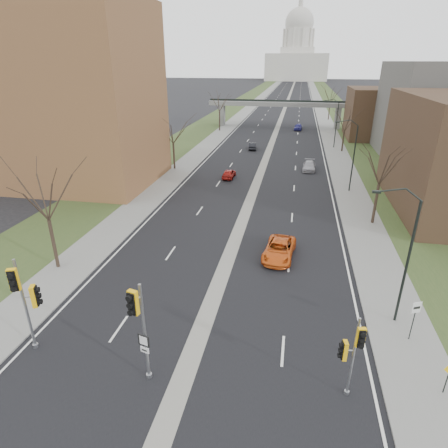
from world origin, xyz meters
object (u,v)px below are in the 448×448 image
(car_right_near, at_px, (279,250))
(car_right_mid, at_px, (309,166))
(signal_pole_left, at_px, (25,294))
(signal_pole_median, at_px, (139,319))
(speed_limit_sign, at_px, (415,314))
(car_left_far, at_px, (252,146))
(car_left_near, at_px, (229,174))
(car_right_far, at_px, (298,127))
(signal_pole_right, at_px, (352,349))

(car_right_near, distance_m, car_right_mid, 28.30)
(signal_pole_left, distance_m, signal_pole_median, 6.97)
(car_right_mid, bearing_deg, speed_limit_sign, -79.61)
(signal_pole_left, bearing_deg, speed_limit_sign, -8.35)
(signal_pole_left, xyz_separation_m, car_left_far, (5.62, 54.48, -3.16))
(car_right_mid, bearing_deg, signal_pole_median, -99.31)
(car_right_near, height_order, car_right_mid, car_right_near)
(signal_pole_left, xyz_separation_m, car_left_near, (4.64, 35.47, -3.14))
(speed_limit_sign, height_order, car_right_mid, speed_limit_sign)
(car_right_mid, xyz_separation_m, car_right_far, (-2.00, 35.59, 0.09))
(car_right_mid, bearing_deg, car_left_far, 130.74)
(signal_pole_right, relative_size, car_right_near, 0.90)
(signal_pole_right, height_order, car_right_near, signal_pole_right)
(signal_pole_right, xyz_separation_m, speed_limit_sign, (4.12, 4.86, -1.09))
(signal_pole_left, distance_m, speed_limit_sign, 21.57)
(car_right_near, relative_size, car_right_far, 1.18)
(signal_pole_right, xyz_separation_m, car_right_near, (-3.98, 13.69, -2.29))
(speed_limit_sign, height_order, car_left_far, speed_limit_sign)
(signal_pole_left, bearing_deg, car_right_far, 58.74)
(car_left_far, bearing_deg, car_right_far, -115.16)
(speed_limit_sign, distance_m, car_left_far, 52.02)
(signal_pole_right, bearing_deg, car_right_mid, 81.58)
(signal_pole_left, relative_size, car_right_far, 1.34)
(signal_pole_median, distance_m, car_right_far, 78.77)
(signal_pole_median, distance_m, speed_limit_sign, 15.36)
(car_right_near, bearing_deg, car_left_near, 116.20)
(signal_pole_right, height_order, car_left_far, signal_pole_right)
(car_left_near, xyz_separation_m, car_right_near, (8.20, -21.86, 0.08))
(signal_pole_median, relative_size, signal_pole_right, 1.24)
(signal_pole_left, relative_size, signal_pole_right, 1.26)
(speed_limit_sign, relative_size, car_right_near, 0.51)
(car_left_far, relative_size, car_right_mid, 0.83)
(car_left_near, bearing_deg, car_right_near, 112.50)
(signal_pole_right, bearing_deg, signal_pole_left, 169.78)
(signal_pole_median, xyz_separation_m, speed_limit_sign, (14.06, 5.84, -2.05))
(car_right_mid, height_order, car_right_far, car_right_far)
(car_right_far, bearing_deg, speed_limit_sign, -80.91)
(speed_limit_sign, distance_m, car_right_mid, 37.38)
(signal_pole_median, height_order, car_left_near, signal_pole_median)
(signal_pole_left, xyz_separation_m, car_right_near, (12.84, 13.62, -3.06))
(speed_limit_sign, xyz_separation_m, car_right_mid, (-5.25, 36.99, -1.26))
(car_right_mid, bearing_deg, signal_pole_right, -86.15)
(car_left_far, height_order, car_right_far, car_right_far)
(signal_pole_right, xyz_separation_m, car_left_far, (-11.21, 54.55, -2.39))
(speed_limit_sign, bearing_deg, car_left_far, 83.61)
(speed_limit_sign, bearing_deg, car_right_near, 109.01)
(signal_pole_median, bearing_deg, car_right_near, 81.94)
(signal_pole_left, distance_m, car_left_near, 35.91)
(car_right_near, bearing_deg, signal_pole_median, -106.46)
(signal_pole_median, xyz_separation_m, car_right_mid, (8.81, 42.82, -3.31))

